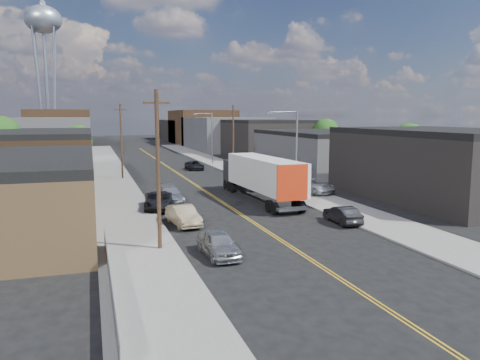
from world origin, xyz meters
TOP-DOWN VIEW (x-y plane):
  - ground at (0.00, 60.00)m, footprint 260.00×260.00m
  - centerline at (0.00, 45.00)m, footprint 0.32×120.00m
  - sidewalk_left at (-9.50, 45.00)m, footprint 5.00×140.00m
  - sidewalk_right at (9.50, 45.00)m, footprint 5.00×140.00m
  - warehouse_tan at (-18.00, 18.00)m, footprint 12.00×22.00m
  - warehouse_brown at (-18.00, 44.00)m, footprint 12.00×26.00m
  - industrial_right_a at (21.99, 20.00)m, footprint 14.00×22.00m
  - industrial_right_b at (22.00, 46.00)m, footprint 14.00×24.00m
  - industrial_right_c at (22.00, 72.00)m, footprint 14.00×22.00m
  - skyline_left_a at (-20.00, 95.00)m, footprint 16.00×30.00m
  - skyline_right_a at (20.00, 95.00)m, footprint 16.00×30.00m
  - skyline_left_b at (-20.00, 120.00)m, footprint 16.00×26.00m
  - skyline_right_b at (20.00, 120.00)m, footprint 16.00×26.00m
  - skyline_left_c at (-20.00, 140.00)m, footprint 16.00×40.00m
  - skyline_right_c at (20.00, 140.00)m, footprint 16.00×40.00m
  - water_tower at (-22.00, 110.00)m, footprint 9.00×9.00m
  - streetlight_near at (7.60, 25.00)m, footprint 3.39×0.25m
  - streetlight_far at (7.60, 60.00)m, footprint 3.39×0.25m
  - utility_pole_left_near at (-8.20, 10.00)m, footprint 1.60×0.26m
  - utility_pole_left_far at (-8.20, 45.00)m, footprint 1.60×0.26m
  - utility_pole_right at (8.20, 48.00)m, footprint 1.60×0.26m
  - chainlink_fence at (-11.50, 3.50)m, footprint 0.05×16.00m
  - tree_left_mid at (-23.94, 55.00)m, footprint 5.10×5.04m
  - tree_left_far at (-13.94, 62.00)m, footprint 4.35×4.20m
  - tree_right_near at (30.06, 36.00)m, footprint 4.60×4.48m
  - tree_right_far at (30.06, 60.00)m, footprint 4.85×4.76m
  - semi_truck at (3.90, 25.08)m, footprint 3.53×16.86m
  - car_left_a at (-5.00, 7.67)m, footprint 2.02×4.59m
  - car_left_b at (-5.50, 16.28)m, footprint 2.19×4.87m
  - car_left_c at (-6.40, 23.10)m, footprint 3.35×5.96m
  - car_left_d at (-5.00, 26.00)m, footprint 2.28×5.61m
  - car_right_oncoming at (6.60, 13.15)m, footprint 1.66×4.27m
  - car_right_lot_a at (10.30, 26.29)m, footprint 4.71×6.27m
  - car_right_lot_b at (8.20, 25.58)m, footprint 2.35×4.66m
  - car_right_lot_c at (8.20, 35.16)m, footprint 2.84×4.44m
  - car_ahead_truck at (3.29, 52.90)m, footprint 2.34×4.99m

SIDE VIEW (x-z plane):
  - ground at x=0.00m, z-range 0.00..0.00m
  - centerline at x=0.00m, z-range 0.00..0.01m
  - sidewalk_left at x=-9.50m, z-range 0.00..0.15m
  - sidewalk_right at x=9.50m, z-range 0.00..0.15m
  - chainlink_fence at x=-11.50m, z-range 0.04..1.27m
  - car_ahead_truck at x=3.29m, z-range 0.00..1.38m
  - car_right_oncoming at x=6.60m, z-range 0.00..1.39m
  - car_left_a at x=-5.00m, z-range 0.00..1.54m
  - car_left_b at x=-5.50m, z-range 0.00..1.55m
  - car_left_c at x=-6.40m, z-range 0.00..1.57m
  - car_right_lot_b at x=8.20m, z-range 0.15..1.45m
  - car_left_d at x=-5.00m, z-range 0.00..1.63m
  - car_right_lot_c at x=8.20m, z-range 0.15..1.56m
  - car_right_lot_a at x=10.30m, z-range 0.15..1.73m
  - semi_truck at x=3.90m, z-range 0.31..4.69m
  - warehouse_tan at x=-18.00m, z-range 0.00..5.60m
  - industrial_right_b at x=22.00m, z-range 0.00..6.10m
  - warehouse_brown at x=-18.00m, z-range 0.00..6.60m
  - skyline_left_c at x=-20.00m, z-range 0.00..7.00m
  - skyline_right_c at x=20.00m, z-range 0.00..7.00m
  - industrial_right_a at x=21.99m, z-range 0.00..7.10m
  - industrial_right_c at x=22.00m, z-range 0.00..7.60m
  - skyline_left_a at x=-20.00m, z-range 0.00..8.00m
  - skyline_right_a at x=20.00m, z-range 0.00..8.00m
  - tree_left_far at x=-13.94m, z-range 1.08..8.05m
  - tree_right_near at x=30.06m, z-range 1.15..8.59m
  - skyline_left_b at x=-20.00m, z-range 0.00..10.00m
  - skyline_right_b at x=20.00m, z-range 0.00..10.00m
  - utility_pole_left_near at x=-8.20m, z-range 0.14..10.14m
  - utility_pole_left_far at x=-8.20m, z-range 0.14..10.14m
  - utility_pole_right at x=8.20m, z-range 0.14..10.14m
  - tree_right_far at x=30.06m, z-range 1.22..9.13m
  - streetlight_near at x=7.60m, z-range 0.83..9.83m
  - streetlight_far at x=7.60m, z-range 0.83..9.83m
  - tree_left_mid at x=-23.94m, z-range 1.30..9.67m
  - water_tower at x=-22.00m, z-range 12.20..49.10m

